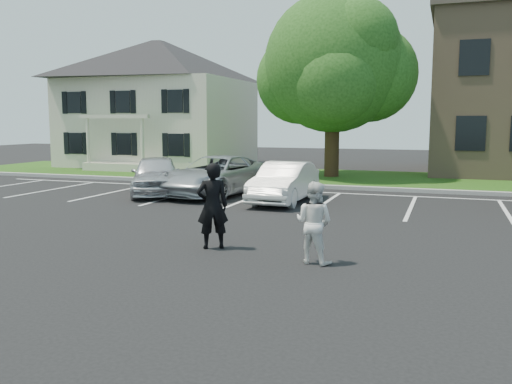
% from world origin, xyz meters
% --- Properties ---
extents(ground_plane, '(90.00, 90.00, 0.00)m').
position_xyz_m(ground_plane, '(0.00, 0.00, 0.00)').
color(ground_plane, black).
rests_on(ground_plane, ground).
extents(curb, '(40.00, 0.30, 0.15)m').
position_xyz_m(curb, '(0.00, 12.00, 0.07)').
color(curb, gray).
rests_on(curb, ground).
extents(grass_strip, '(44.00, 8.00, 0.08)m').
position_xyz_m(grass_strip, '(0.00, 16.00, 0.04)').
color(grass_strip, '#133E0C').
rests_on(grass_strip, ground).
extents(stall_lines, '(34.00, 5.36, 0.01)m').
position_xyz_m(stall_lines, '(1.40, 8.95, 0.01)').
color(stall_lines, silver).
rests_on(stall_lines, ground).
extents(house, '(10.30, 9.22, 7.60)m').
position_xyz_m(house, '(-13.00, 19.97, 3.83)').
color(house, beige).
rests_on(house, ground).
extents(tree, '(7.80, 7.20, 8.80)m').
position_xyz_m(tree, '(-1.39, 16.39, 5.35)').
color(tree, black).
rests_on(tree, ground).
extents(man_black_suit, '(0.82, 0.74, 1.87)m').
position_xyz_m(man_black_suit, '(-0.92, 0.77, 0.94)').
color(man_black_suit, black).
rests_on(man_black_suit, ground).
extents(man_white_shirt, '(0.90, 0.78, 1.60)m').
position_xyz_m(man_white_shirt, '(1.44, 0.30, 0.80)').
color(man_white_shirt, silver).
rests_on(man_white_shirt, ground).
extents(car_silver_west, '(3.61, 4.66, 1.48)m').
position_xyz_m(car_silver_west, '(-6.50, 8.09, 0.74)').
color(car_silver_west, silver).
rests_on(car_silver_west, ground).
extents(car_silver_minivan, '(3.20, 5.58, 1.47)m').
position_xyz_m(car_silver_minivan, '(-4.30, 8.75, 0.73)').
color(car_silver_minivan, '#B0B3B9').
rests_on(car_silver_minivan, ground).
extents(car_white_sedan, '(1.50, 4.16, 1.36)m').
position_xyz_m(car_white_sedan, '(-1.37, 7.80, 0.68)').
color(car_white_sedan, silver).
rests_on(car_white_sedan, ground).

